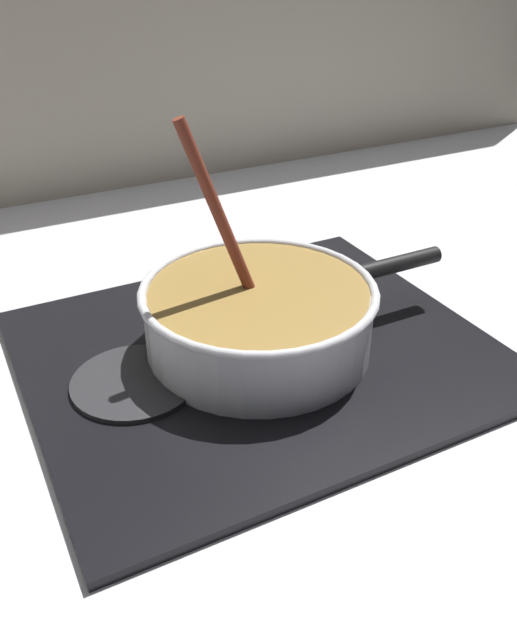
% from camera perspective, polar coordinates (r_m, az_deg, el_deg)
% --- Properties ---
extents(ground, '(2.40, 1.60, 0.04)m').
position_cam_1_polar(ground, '(0.75, 1.85, -9.25)').
color(ground, '#B7B7BC').
extents(backsplash_wall, '(2.40, 0.02, 0.55)m').
position_cam_1_polar(backsplash_wall, '(1.33, -15.94, 21.90)').
color(backsplash_wall, '#B2A893').
rests_on(backsplash_wall, ground).
extents(hob_plate, '(0.56, 0.48, 0.01)m').
position_cam_1_polar(hob_plate, '(0.82, 0.00, -2.81)').
color(hob_plate, black).
rests_on(hob_plate, ground).
extents(burner_ring, '(0.17, 0.17, 0.01)m').
position_cam_1_polar(burner_ring, '(0.82, 0.00, -2.23)').
color(burner_ring, '#592D0C').
rests_on(burner_ring, hob_plate).
extents(spare_burner, '(0.15, 0.15, 0.01)m').
position_cam_1_polar(spare_burner, '(0.77, -10.75, -5.30)').
color(spare_burner, '#262628').
rests_on(spare_burner, hob_plate).
extents(cooking_pan, '(0.42, 0.29, 0.29)m').
position_cam_1_polar(cooking_pan, '(0.80, 0.06, 0.35)').
color(cooking_pan, silver).
rests_on(cooking_pan, hob_plate).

